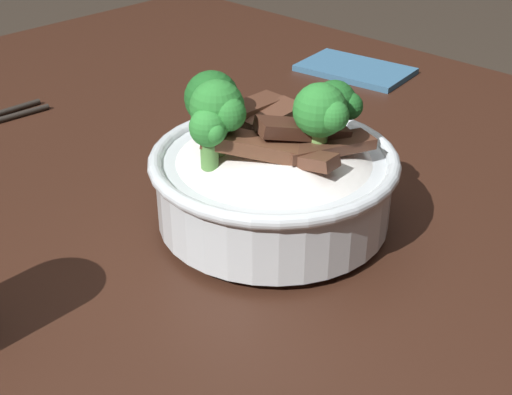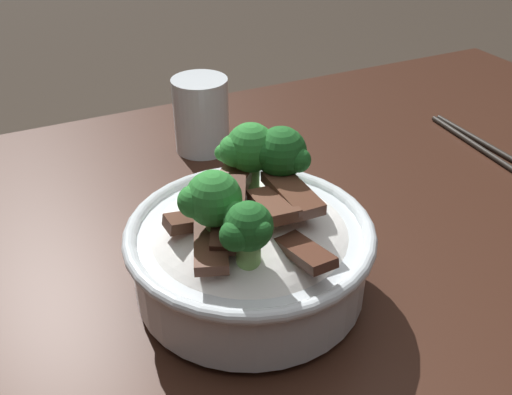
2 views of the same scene
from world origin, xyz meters
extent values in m
cube|color=#381E14|center=(0.00, 0.00, 0.78)|extent=(1.15, 0.94, 0.04)
cube|color=#381E14|center=(-0.50, 0.39, 0.38)|extent=(0.07, 0.07, 0.76)
cylinder|color=silver|center=(0.11, -0.04, 0.81)|extent=(0.10, 0.10, 0.01)
cylinder|color=silver|center=(0.11, -0.04, 0.84)|extent=(0.20, 0.20, 0.06)
torus|color=silver|center=(0.11, -0.04, 0.87)|extent=(0.21, 0.21, 0.01)
ellipsoid|color=white|center=(0.11, -0.04, 0.86)|extent=(0.18, 0.18, 0.06)
cube|color=#563323|center=(0.16, -0.05, 0.89)|extent=(0.05, 0.02, 0.02)
cube|color=brown|center=(0.11, -0.07, 0.90)|extent=(0.08, 0.07, 0.03)
cube|color=#563323|center=(0.07, -0.03, 0.90)|extent=(0.03, 0.07, 0.01)
cube|color=#4C2B1E|center=(0.13, -0.03, 0.90)|extent=(0.06, 0.08, 0.03)
cube|color=#563323|center=(0.09, -0.02, 0.90)|extent=(0.03, 0.06, 0.02)
cube|color=#4C2B1E|center=(0.09, 0.02, 0.89)|extent=(0.03, 0.06, 0.02)
cube|color=#563323|center=(0.15, -0.02, 0.89)|extent=(0.05, 0.08, 0.01)
cylinder|color=#5B9947|center=(0.07, -0.07, 0.89)|extent=(0.02, 0.02, 0.03)
sphere|color=#1E6023|center=(0.07, -0.07, 0.92)|extent=(0.05, 0.05, 0.05)
sphere|color=#1E6023|center=(0.08, -0.07, 0.93)|extent=(0.02, 0.02, 0.02)
sphere|color=#1E6023|center=(0.06, -0.05, 0.92)|extent=(0.02, 0.02, 0.02)
cylinder|color=#7AB256|center=(0.14, -0.02, 0.89)|extent=(0.01, 0.01, 0.03)
sphere|color=#2D8433|center=(0.14, -0.02, 0.92)|extent=(0.04, 0.04, 0.04)
sphere|color=#2D8433|center=(0.16, -0.02, 0.92)|extent=(0.03, 0.03, 0.03)
sphere|color=#2D8433|center=(0.14, -0.01, 0.92)|extent=(0.02, 0.02, 0.02)
cylinder|color=#7AB256|center=(0.09, -0.08, 0.90)|extent=(0.02, 0.02, 0.03)
sphere|color=#2D8433|center=(0.09, -0.08, 0.93)|extent=(0.04, 0.04, 0.04)
sphere|color=#2D8433|center=(0.10, -0.08, 0.92)|extent=(0.03, 0.03, 0.03)
sphere|color=#2D8433|center=(0.08, -0.07, 0.92)|extent=(0.02, 0.02, 0.02)
cylinder|color=#5B9947|center=(0.09, -0.10, 0.89)|extent=(0.01, 0.01, 0.02)
sphere|color=green|center=(0.09, -0.10, 0.92)|extent=(0.03, 0.03, 0.03)
sphere|color=green|center=(0.11, -0.10, 0.91)|extent=(0.02, 0.02, 0.02)
sphere|color=green|center=(0.09, -0.09, 0.92)|extent=(0.02, 0.02, 0.02)
cylinder|color=#7AB256|center=(0.13, 0.01, 0.89)|extent=(0.02, 0.02, 0.02)
sphere|color=#1E6023|center=(0.13, 0.01, 0.92)|extent=(0.04, 0.04, 0.04)
sphere|color=#1E6023|center=(0.14, 0.02, 0.91)|extent=(0.02, 0.02, 0.02)
sphere|color=#1E6023|center=(0.13, 0.02, 0.92)|extent=(0.02, 0.02, 0.02)
cube|color=#386689|center=(-0.08, 0.33, 0.81)|extent=(0.16, 0.11, 0.01)
camera|label=1|loc=(0.46, -0.43, 1.14)|focal=49.24mm
camera|label=2|loc=(0.27, 0.31, 1.15)|focal=39.31mm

